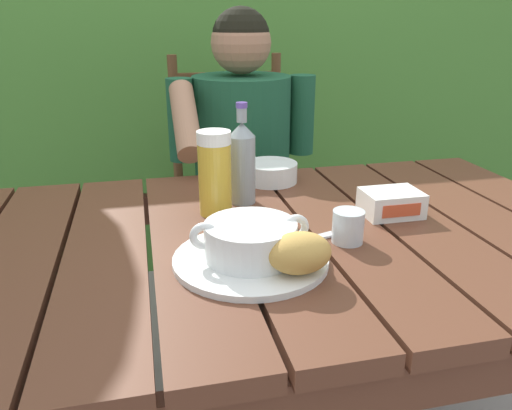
{
  "coord_description": "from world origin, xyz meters",
  "views": [
    {
      "loc": [
        -0.24,
        -0.9,
        1.16
      ],
      "look_at": [
        -0.03,
        -0.02,
        0.82
      ],
      "focal_mm": 35.07,
      "sensor_mm": 36.0,
      "label": 1
    }
  ],
  "objects_px": {
    "person_eating": "(244,164)",
    "diner_bowl": "(271,172)",
    "beer_bottle": "(242,161)",
    "chair_near_diner": "(234,203)",
    "soup_bowl": "(251,239)",
    "serving_plate": "(251,259)",
    "butter_tub": "(391,203)",
    "bread_roll": "(298,253)",
    "water_glass_small": "(348,227)",
    "beer_glass": "(215,173)",
    "table_knife": "(309,239)"
  },
  "relations": [
    {
      "from": "person_eating",
      "to": "diner_bowl",
      "type": "bearing_deg",
      "value": -89.5
    },
    {
      "from": "person_eating",
      "to": "diner_bowl",
      "type": "xyz_separation_m",
      "value": [
        0.0,
        -0.34,
        0.07
      ]
    },
    {
      "from": "person_eating",
      "to": "beer_bottle",
      "type": "height_order",
      "value": "person_eating"
    },
    {
      "from": "chair_near_diner",
      "to": "soup_bowl",
      "type": "height_order",
      "value": "chair_near_diner"
    },
    {
      "from": "serving_plate",
      "to": "butter_tub",
      "type": "distance_m",
      "value": 0.38
    },
    {
      "from": "chair_near_diner",
      "to": "butter_tub",
      "type": "bearing_deg",
      "value": -76.51
    },
    {
      "from": "bread_roll",
      "to": "beer_bottle",
      "type": "bearing_deg",
      "value": 92.26
    },
    {
      "from": "chair_near_diner",
      "to": "water_glass_small",
      "type": "distance_m",
      "value": 0.99
    },
    {
      "from": "beer_glass",
      "to": "water_glass_small",
      "type": "bearing_deg",
      "value": -42.65
    },
    {
      "from": "serving_plate",
      "to": "chair_near_diner",
      "type": "bearing_deg",
      "value": 81.17
    },
    {
      "from": "beer_bottle",
      "to": "water_glass_small",
      "type": "relative_size",
      "value": 3.65
    },
    {
      "from": "person_eating",
      "to": "serving_plate",
      "type": "distance_m",
      "value": 0.8
    },
    {
      "from": "person_eating",
      "to": "bread_roll",
      "type": "relative_size",
      "value": 10.68
    },
    {
      "from": "water_glass_small",
      "to": "beer_glass",
      "type": "bearing_deg",
      "value": 137.35
    },
    {
      "from": "serving_plate",
      "to": "beer_bottle",
      "type": "height_order",
      "value": "beer_bottle"
    },
    {
      "from": "bread_roll",
      "to": "diner_bowl",
      "type": "bearing_deg",
      "value": 80.25
    },
    {
      "from": "chair_near_diner",
      "to": "soup_bowl",
      "type": "bearing_deg",
      "value": -98.83
    },
    {
      "from": "beer_bottle",
      "to": "chair_near_diner",
      "type": "bearing_deg",
      "value": 81.24
    },
    {
      "from": "bread_roll",
      "to": "water_glass_small",
      "type": "bearing_deg",
      "value": 40.1
    },
    {
      "from": "beer_glass",
      "to": "person_eating",
      "type": "bearing_deg",
      "value": 71.89
    },
    {
      "from": "bread_roll",
      "to": "table_knife",
      "type": "height_order",
      "value": "bread_roll"
    },
    {
      "from": "serving_plate",
      "to": "bread_roll",
      "type": "xyz_separation_m",
      "value": [
        0.06,
        -0.07,
        0.04
      ]
    },
    {
      "from": "serving_plate",
      "to": "soup_bowl",
      "type": "bearing_deg",
      "value": -90.0
    },
    {
      "from": "bread_roll",
      "to": "beer_bottle",
      "type": "distance_m",
      "value": 0.39
    },
    {
      "from": "beer_bottle",
      "to": "soup_bowl",
      "type": "bearing_deg",
      "value": -98.97
    },
    {
      "from": "beer_glass",
      "to": "beer_bottle",
      "type": "height_order",
      "value": "beer_bottle"
    },
    {
      "from": "water_glass_small",
      "to": "diner_bowl",
      "type": "bearing_deg",
      "value": 97.02
    },
    {
      "from": "soup_bowl",
      "to": "diner_bowl",
      "type": "relative_size",
      "value": 1.52
    },
    {
      "from": "chair_near_diner",
      "to": "diner_bowl",
      "type": "relative_size",
      "value": 7.36
    },
    {
      "from": "bread_roll",
      "to": "person_eating",
      "type": "bearing_deg",
      "value": 84.26
    },
    {
      "from": "butter_tub",
      "to": "beer_bottle",
      "type": "bearing_deg",
      "value": 153.13
    },
    {
      "from": "chair_near_diner",
      "to": "soup_bowl",
      "type": "relative_size",
      "value": 4.84
    },
    {
      "from": "beer_glass",
      "to": "table_knife",
      "type": "height_order",
      "value": "beer_glass"
    },
    {
      "from": "serving_plate",
      "to": "beer_glass",
      "type": "relative_size",
      "value": 1.49
    },
    {
      "from": "soup_bowl",
      "to": "butter_tub",
      "type": "bearing_deg",
      "value": 23.74
    },
    {
      "from": "person_eating",
      "to": "diner_bowl",
      "type": "height_order",
      "value": "person_eating"
    },
    {
      "from": "person_eating",
      "to": "water_glass_small",
      "type": "xyz_separation_m",
      "value": [
        0.05,
        -0.74,
        0.08
      ]
    },
    {
      "from": "person_eating",
      "to": "butter_tub",
      "type": "xyz_separation_m",
      "value": [
        0.2,
        -0.63,
        0.07
      ]
    },
    {
      "from": "person_eating",
      "to": "butter_tub",
      "type": "distance_m",
      "value": 0.66
    },
    {
      "from": "butter_tub",
      "to": "table_knife",
      "type": "xyz_separation_m",
      "value": [
        -0.22,
        -0.09,
        -0.02
      ]
    },
    {
      "from": "table_knife",
      "to": "serving_plate",
      "type": "bearing_deg",
      "value": -154.81
    },
    {
      "from": "beer_glass",
      "to": "water_glass_small",
      "type": "height_order",
      "value": "beer_glass"
    },
    {
      "from": "person_eating",
      "to": "table_knife",
      "type": "height_order",
      "value": "person_eating"
    },
    {
      "from": "table_knife",
      "to": "diner_bowl",
      "type": "relative_size",
      "value": 1.13
    },
    {
      "from": "beer_bottle",
      "to": "table_knife",
      "type": "height_order",
      "value": "beer_bottle"
    },
    {
      "from": "chair_near_diner",
      "to": "beer_bottle",
      "type": "xyz_separation_m",
      "value": [
        -0.1,
        -0.68,
        0.36
      ]
    },
    {
      "from": "water_glass_small",
      "to": "butter_tub",
      "type": "bearing_deg",
      "value": 36.93
    },
    {
      "from": "chair_near_diner",
      "to": "water_glass_small",
      "type": "relative_size",
      "value": 16.08
    },
    {
      "from": "serving_plate",
      "to": "bread_roll",
      "type": "bearing_deg",
      "value": -49.4
    },
    {
      "from": "chair_near_diner",
      "to": "butter_tub",
      "type": "relative_size",
      "value": 8.27
    }
  ]
}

